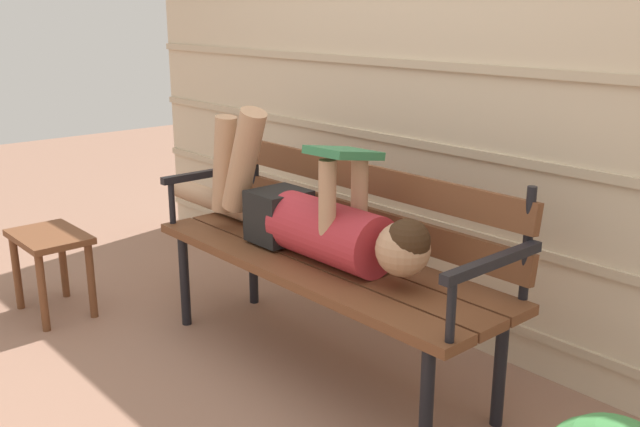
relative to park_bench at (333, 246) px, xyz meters
name	(u,v)px	position (x,y,z in m)	size (l,w,h in m)	color
ground_plane	(310,371)	(0.00, -0.13, -0.50)	(12.00, 12.00, 0.00)	#936B56
house_siding	(435,65)	(0.00, 0.57, 0.67)	(4.33, 0.08, 2.35)	beige
park_bench	(333,246)	(0.00, 0.00, 0.00)	(1.63, 0.51, 0.86)	brown
reclining_person	(305,215)	(-0.09, -0.07, 0.12)	(1.69, 0.27, 0.56)	#B72D38
footstool	(51,251)	(-1.24, -0.66, -0.19)	(0.42, 0.28, 0.40)	brown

